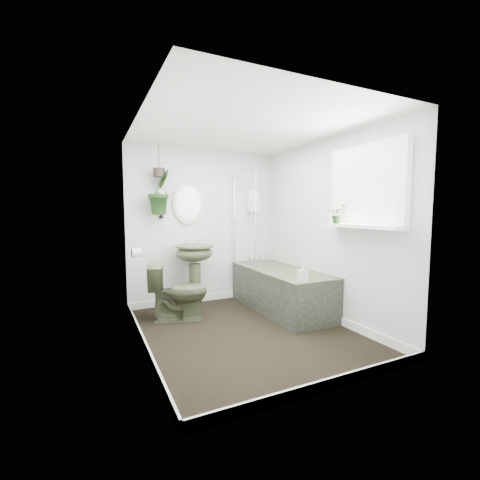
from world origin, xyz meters
name	(u,v)px	position (x,y,z in m)	size (l,w,h in m)	color
floor	(246,332)	(0.00, 0.00, -0.01)	(2.30, 2.80, 0.02)	black
ceiling	(246,127)	(0.00, 0.00, 2.31)	(2.30, 2.80, 0.02)	white
wall_back	(204,227)	(0.00, 1.41, 1.15)	(2.30, 0.02, 2.30)	white
wall_front	(331,244)	(0.00, -1.41, 1.15)	(2.30, 0.02, 2.30)	white
wall_left	(139,236)	(-1.16, 0.00, 1.15)	(0.02, 2.80, 2.30)	white
wall_right	(326,230)	(1.16, 0.00, 1.15)	(0.02, 2.80, 2.30)	white
skirting	(246,327)	(0.00, 0.00, 0.05)	(2.30, 2.80, 0.10)	white
bathtub	(281,290)	(0.80, 0.50, 0.29)	(0.72, 1.72, 0.58)	#3C422B
bath_screen	(244,218)	(0.47, 0.99, 1.28)	(0.04, 0.72, 1.40)	silver
shower_box	(253,201)	(0.80, 1.34, 1.55)	(0.20, 0.10, 0.35)	white
oval_mirror	(189,203)	(-0.26, 1.37, 1.50)	(0.46, 0.03, 0.62)	beige
wall_sconce	(161,210)	(-0.66, 1.36, 1.40)	(0.04, 0.04, 0.22)	black
toilet_roll_holder	(137,252)	(-1.10, 0.70, 0.90)	(0.11, 0.11, 0.11)	white
window_recess	(366,187)	(1.09, -0.70, 1.65)	(0.08, 1.00, 0.90)	white
window_sill	(360,226)	(1.02, -0.70, 1.23)	(0.18, 1.00, 0.04)	white
window_blinds	(363,186)	(1.04, -0.70, 1.65)	(0.01, 0.86, 0.76)	white
toilet	(178,291)	(-0.60, 0.72, 0.37)	(0.41, 0.72, 0.74)	#3C422B
pedestal_sink	(195,277)	(-0.26, 1.10, 0.46)	(0.54, 0.46, 0.91)	#3C422B
sill_plant	(337,214)	(0.97, -0.40, 1.36)	(0.19, 0.17, 0.21)	black
hanging_plant	(160,192)	(-0.70, 1.25, 1.66)	(0.35, 0.28, 0.64)	black
soap_bottle	(303,273)	(0.58, -0.29, 0.68)	(0.09, 0.10, 0.21)	#2D2525
hanging_pot	(159,173)	(-0.70, 1.25, 1.91)	(0.16, 0.16, 0.12)	#2C231D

